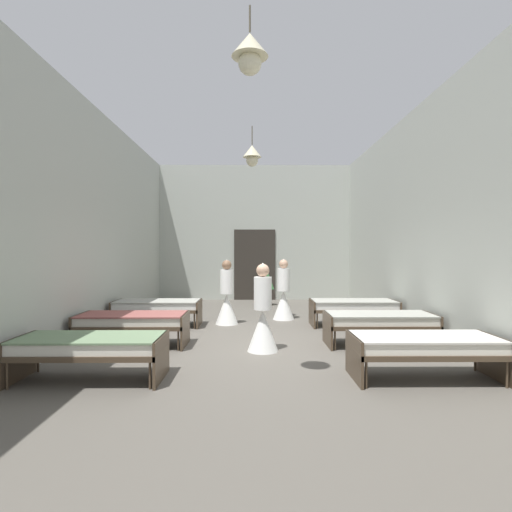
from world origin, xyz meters
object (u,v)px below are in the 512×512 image
at_px(bed_right_row_2, 353,306).
at_px(nurse_far_aisle, 284,298).
at_px(potted_plant, 266,281).
at_px(bed_right_row_0, 425,346).
at_px(nurse_mid_aisle, 263,320).
at_px(nurse_near_aisle, 227,301).
at_px(bed_right_row_1, 380,321).
at_px(bed_left_row_2, 158,306).
at_px(bed_left_row_1, 133,321).
at_px(bed_left_row_0, 90,347).

relative_size(bed_right_row_2, nurse_far_aisle, 1.28).
distance_m(bed_right_row_2, potted_plant, 3.93).
bearing_deg(bed_right_row_2, bed_right_row_0, -90.00).
bearing_deg(nurse_mid_aisle, nurse_near_aisle, -26.63).
distance_m(bed_right_row_1, nurse_far_aisle, 3.13).
distance_m(bed_right_row_1, bed_left_row_2, 4.78).
bearing_deg(bed_right_row_1, potted_plant, 109.09).
bearing_deg(bed_left_row_2, bed_right_row_0, -40.88).
bearing_deg(nurse_mid_aisle, bed_right_row_2, -86.06).
bearing_deg(bed_left_row_2, bed_right_row_1, -23.40).
bearing_deg(nurse_far_aisle, bed_left_row_2, -10.25).
relative_size(bed_left_row_1, nurse_mid_aisle, 1.28).
xyz_separation_m(bed_right_row_1, nurse_mid_aisle, (-2.09, -0.39, 0.09)).
bearing_deg(nurse_mid_aisle, potted_plant, -45.97).
relative_size(bed_left_row_0, bed_left_row_1, 1.00).
distance_m(bed_left_row_0, bed_left_row_2, 3.80).
xyz_separation_m(bed_left_row_2, nurse_near_aisle, (1.53, 0.22, 0.09)).
relative_size(bed_left_row_0, bed_right_row_1, 1.00).
height_order(bed_left_row_2, bed_right_row_2, same).
bearing_deg(nurse_mid_aisle, bed_right_row_1, -123.12).
xyz_separation_m(bed_left_row_1, nurse_far_aisle, (2.88, 2.75, 0.09)).
height_order(bed_left_row_0, nurse_far_aisle, nurse_far_aisle).
bearing_deg(nurse_mid_aisle, bed_right_row_0, -169.43).
distance_m(bed_right_row_0, nurse_mid_aisle, 2.59).
distance_m(bed_left_row_0, bed_right_row_0, 4.39).
height_order(bed_right_row_2, nurse_far_aisle, nurse_far_aisle).
bearing_deg(bed_left_row_0, nurse_mid_aisle, 33.39).
height_order(bed_left_row_2, nurse_mid_aisle, nurse_mid_aisle).
height_order(bed_left_row_0, bed_left_row_1, same).
xyz_separation_m(bed_left_row_0, nurse_far_aisle, (2.88, 4.65, 0.09)).
bearing_deg(bed_right_row_0, bed_left_row_1, 156.60).
relative_size(bed_right_row_0, potted_plant, 1.57).
bearing_deg(bed_left_row_0, bed_right_row_1, 23.40).
height_order(bed_right_row_0, nurse_near_aisle, nurse_near_aisle).
distance_m(bed_left_row_0, bed_right_row_1, 4.78).
bearing_deg(nurse_far_aisle, nurse_near_aisle, -1.89).
bearing_deg(nurse_near_aisle, bed_left_row_2, -152.13).
distance_m(nurse_near_aisle, nurse_mid_aisle, 2.62).
xyz_separation_m(bed_left_row_1, bed_right_row_2, (4.39, 1.90, 0.00)).
xyz_separation_m(nurse_far_aisle, potted_plant, (-0.35, 2.61, 0.23)).
height_order(bed_right_row_1, bed_right_row_2, same).
bearing_deg(nurse_near_aisle, bed_right_row_1, -17.05).
distance_m(nurse_far_aisle, potted_plant, 2.64).
height_order(bed_left_row_2, nurse_near_aisle, nurse_near_aisle).
distance_m(bed_left_row_0, bed_left_row_1, 1.90).
relative_size(bed_right_row_1, bed_left_row_2, 1.00).
relative_size(bed_left_row_1, nurse_near_aisle, 1.28).
bearing_deg(bed_right_row_2, bed_left_row_2, 180.00).
xyz_separation_m(bed_right_row_1, bed_right_row_2, (0.00, 1.90, 0.00)).
relative_size(bed_left_row_0, potted_plant, 1.57).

